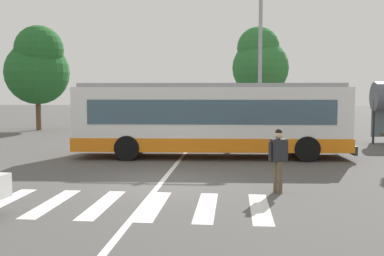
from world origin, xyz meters
TOP-DOWN VIEW (x-y plane):
  - ground_plane at (0.00, 0.00)m, footprint 160.00×160.00m
  - city_transit_bus at (1.13, 5.42)m, footprint 11.35×3.21m
  - pedestrian_crossing_street at (3.27, -1.01)m, footprint 0.54×0.40m
  - parked_car_blue at (-0.76, 15.21)m, footprint 1.95×4.54m
  - parked_car_black at (1.99, 15.42)m, footprint 1.91×4.52m
  - parked_car_red at (4.57, 15.53)m, footprint 2.05×4.59m
  - twin_arm_street_lamp at (3.45, 10.99)m, footprint 4.94×0.32m
  - background_tree_left at (-11.79, 17.19)m, footprint 4.50×4.50m
  - background_tree_right at (4.03, 21.30)m, footprint 4.32×4.32m
  - crosswalk_painted_stripes at (-0.43, -2.65)m, footprint 6.71×2.76m
  - lane_center_line at (-0.07, 2.00)m, footprint 0.16×24.00m

SIDE VIEW (x-z plane):
  - ground_plane at x=0.00m, z-range 0.00..0.00m
  - lane_center_line at x=-0.07m, z-range 0.00..0.01m
  - crosswalk_painted_stripes at x=-0.43m, z-range 0.00..0.01m
  - parked_car_blue at x=-0.76m, z-range 0.09..1.44m
  - parked_car_black at x=1.99m, z-range 0.09..1.44m
  - parked_car_red at x=4.57m, z-range 0.09..1.44m
  - pedestrian_crossing_street at x=3.27m, z-range 0.11..1.83m
  - city_transit_bus at x=1.13m, z-range 0.06..3.12m
  - background_tree_left at x=-11.79m, z-range 0.88..8.25m
  - background_tree_right at x=4.03m, z-range 1.17..8.89m
  - twin_arm_street_lamp at x=3.45m, z-range 1.04..9.29m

